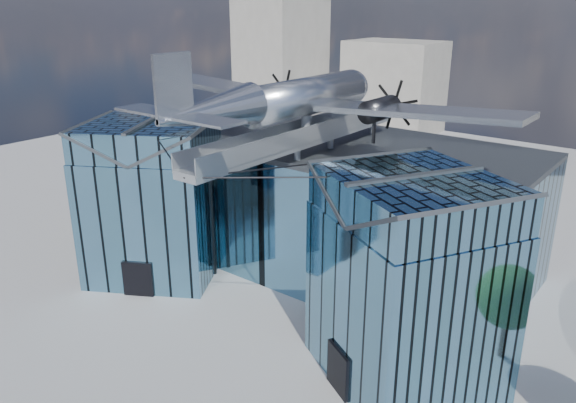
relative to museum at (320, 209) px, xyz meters
The scene contains 5 objects.
ground_plane 8.03m from the museum, 90.00° to the right, with size 120.00×120.00×0.00m, color gray.
museum is the anchor object (origin of this frame).
bg_towers 44.92m from the museum, 88.14° to the left, with size 77.00×24.50×26.00m.
tree_plaza_w 22.34m from the museum, behind, with size 4.25×4.25×5.66m.
tree_side_w 19.87m from the museum, 169.83° to the left, with size 4.19×4.19×5.89m.
Camera 1 is at (21.83, -26.06, 20.04)m, focal length 35.00 mm.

